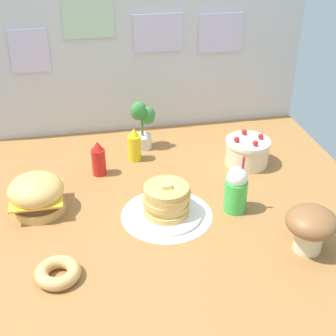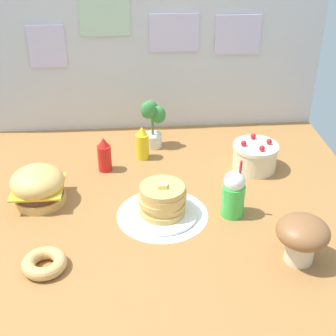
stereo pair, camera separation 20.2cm
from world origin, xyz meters
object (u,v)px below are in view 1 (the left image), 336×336
(layer_cake, at_px, (247,152))
(potted_plant, at_px, (142,123))
(mushroom_stool, at_px, (311,225))
(cream_soda_cup, at_px, (236,189))
(pancake_stack, at_px, (167,202))
(donut_pink_glaze, at_px, (58,272))
(burger, at_px, (37,194))
(ketchup_bottle, at_px, (99,159))
(mustard_bottle, at_px, (134,145))

(layer_cake, height_order, potted_plant, potted_plant)
(potted_plant, bearing_deg, mushroom_stool, -62.40)
(cream_soda_cup, bearing_deg, pancake_stack, 176.73)
(donut_pink_glaze, bearing_deg, cream_soda_cup, 20.40)
(layer_cake, bearing_deg, burger, -168.47)
(burger, distance_m, donut_pink_glaze, 0.44)
(cream_soda_cup, height_order, potted_plant, potted_plant)
(donut_pink_glaze, relative_size, mushroom_stool, 0.85)
(donut_pink_glaze, xyz_separation_m, mushroom_stool, (0.92, -0.03, 0.09))
(layer_cake, bearing_deg, ketchup_bottle, 176.58)
(pancake_stack, bearing_deg, donut_pink_glaze, -146.83)
(ketchup_bottle, xyz_separation_m, donut_pink_glaze, (-0.19, -0.68, -0.05))
(burger, bearing_deg, cream_soda_cup, -11.03)
(mustard_bottle, height_order, donut_pink_glaze, mustard_bottle)
(mustard_bottle, height_order, potted_plant, potted_plant)
(mustard_bottle, bearing_deg, donut_pink_glaze, -115.60)
(donut_pink_glaze, xyz_separation_m, potted_plant, (0.43, 0.91, 0.12))
(mustard_bottle, bearing_deg, mushroom_stool, -56.02)
(burger, relative_size, ketchup_bottle, 1.33)
(pancake_stack, bearing_deg, mustard_bottle, 97.74)
(layer_cake, distance_m, potted_plant, 0.56)
(layer_cake, height_order, mushroom_stool, mushroom_stool)
(mustard_bottle, relative_size, donut_pink_glaze, 1.08)
(pancake_stack, relative_size, mustard_bottle, 1.70)
(potted_plant, bearing_deg, mustard_bottle, -115.56)
(pancake_stack, relative_size, donut_pink_glaze, 1.83)
(ketchup_bottle, bearing_deg, mustard_bottle, 29.85)
(mustard_bottle, bearing_deg, cream_soda_cup, -55.00)
(mustard_bottle, bearing_deg, ketchup_bottle, -150.15)
(burger, height_order, donut_pink_glaze, burger)
(burger, xyz_separation_m, ketchup_bottle, (0.27, 0.25, 0.00))
(ketchup_bottle, relative_size, mustard_bottle, 1.00)
(potted_plant, xyz_separation_m, mushroom_stool, (0.49, -0.93, -0.03))
(pancake_stack, height_order, mustard_bottle, mustard_bottle)
(ketchup_bottle, xyz_separation_m, mushroom_stool, (0.73, -0.70, 0.03))
(pancake_stack, bearing_deg, potted_plant, 90.81)
(layer_cake, relative_size, cream_soda_cup, 0.83)
(burger, height_order, pancake_stack, burger)
(burger, bearing_deg, mushroom_stool, -24.50)
(burger, relative_size, donut_pink_glaze, 1.43)
(burger, xyz_separation_m, mushroom_stool, (1.00, -0.46, 0.03))
(ketchup_bottle, relative_size, potted_plant, 0.66)
(ketchup_bottle, xyz_separation_m, potted_plant, (0.24, 0.23, 0.06))
(burger, bearing_deg, donut_pink_glaze, -79.14)
(donut_pink_glaze, relative_size, potted_plant, 0.61)
(layer_cake, relative_size, mushroom_stool, 1.13)
(burger, xyz_separation_m, donut_pink_glaze, (0.08, -0.43, -0.05))
(mustard_bottle, xyz_separation_m, cream_soda_cup, (0.36, -0.51, 0.02))
(pancake_stack, bearing_deg, layer_cake, 36.32)
(cream_soda_cup, xyz_separation_m, potted_plant, (-0.30, 0.63, 0.04))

